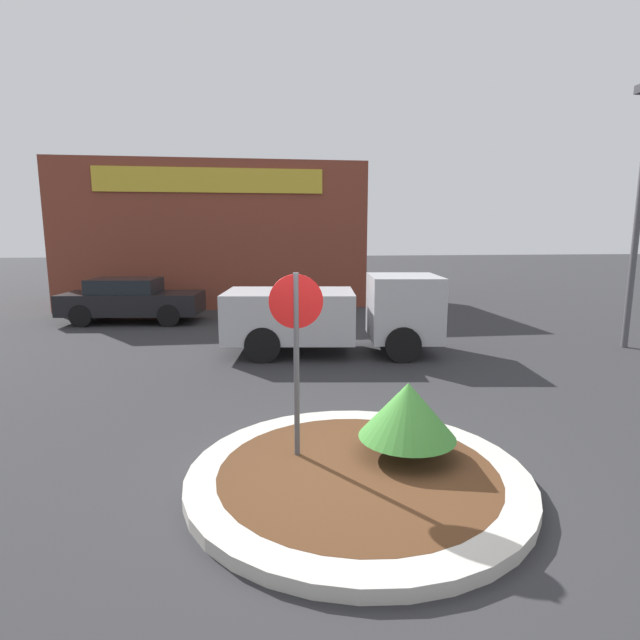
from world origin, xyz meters
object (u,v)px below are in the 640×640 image
Objects in this scene: stop_sign at (296,336)px; parked_sedan_black at (131,300)px; utility_truck at (335,313)px; light_pole at (640,199)px.

stop_sign reaches higher than parked_sedan_black.
utility_truck reaches higher than parked_sedan_black.
stop_sign is at bearing -148.36° from light_pole.
stop_sign is 0.38× the size of light_pole.
light_pole is at bearing 31.64° from stop_sign.
stop_sign reaches higher than utility_truck.
stop_sign is at bearing -96.42° from utility_truck.
light_pole reaches higher than parked_sedan_black.
stop_sign is 0.46× the size of utility_truck.
stop_sign is 0.53× the size of parked_sedan_black.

